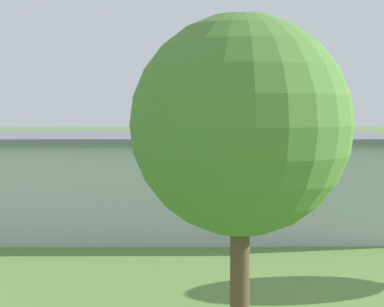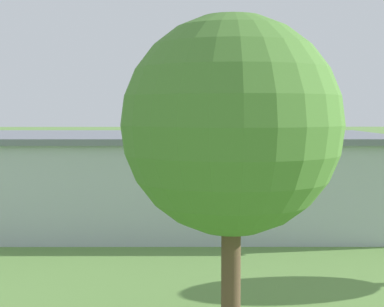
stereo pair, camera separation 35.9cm
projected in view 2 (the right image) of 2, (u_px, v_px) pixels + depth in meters
ground_plane at (145, 166)px, 80.58m from camera, size 400.00×400.00×0.00m
hangar at (152, 178)px, 39.98m from camera, size 29.95×15.97×5.66m
biplane at (204, 141)px, 80.87m from camera, size 7.06×7.88×3.71m
car_silver at (306, 182)px, 55.52m from camera, size 2.09×4.00×1.64m
person_at_fence_line at (37, 182)px, 56.41m from camera, size 0.49×0.49×1.54m
person_near_hangar_door at (116, 178)px, 59.58m from camera, size 0.47×0.47×1.61m
person_walking_on_apron at (319, 178)px, 59.35m from camera, size 0.47×0.47×1.63m
person_beside_truck at (113, 180)px, 56.83m from camera, size 0.51×0.51×1.75m
tree_by_windsock at (232, 126)px, 18.19m from camera, size 6.44×6.44×9.93m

